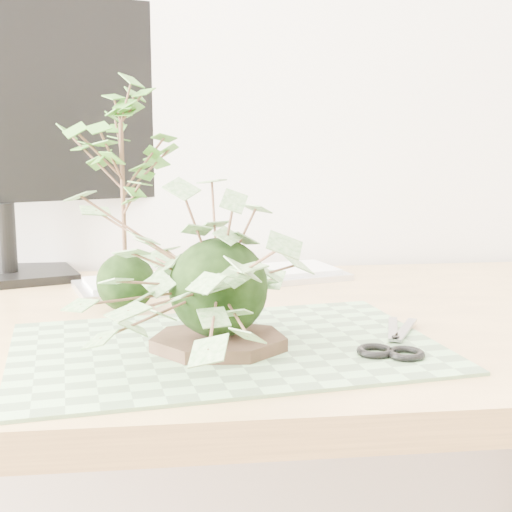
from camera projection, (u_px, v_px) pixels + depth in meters
name	position (u px, v px, depth m)	size (l,w,h in m)	color
desk	(212.00, 380.00, 0.98)	(1.60, 0.70, 0.74)	#DCB26C
cutting_mat	(226.00, 347.00, 0.83)	(0.49, 0.32, 0.00)	#577352
stone_dish	(219.00, 342.00, 0.82)	(0.16, 0.16, 0.01)	black
ivy_kokedama	(218.00, 241.00, 0.79)	(0.38, 0.38, 0.23)	black
maple_kokedama	(121.00, 138.00, 0.96)	(0.22, 0.22, 0.34)	black
keyboard	(215.00, 279.00, 1.18)	(0.47, 0.25, 0.02)	silver
scissors	(401.00, 347.00, 0.81)	(0.09, 0.18, 0.01)	gray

